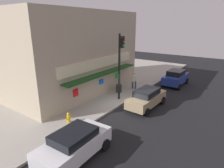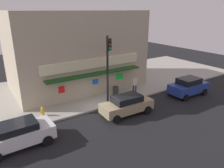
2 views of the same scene
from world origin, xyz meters
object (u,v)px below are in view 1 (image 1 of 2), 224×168
(parked_car_white, at_px, (74,144))
(parked_car_blue, at_px, (176,77))
(parked_car_tan, at_px, (147,98))
(fire_hydrant, at_px, (69,118))
(traffic_light, at_px, (120,59))
(trash_can, at_px, (119,88))
(pedestrian, at_px, (134,80))

(parked_car_white, bearing_deg, parked_car_blue, -0.75)
(parked_car_tan, bearing_deg, fire_hydrant, 151.60)
(traffic_light, bearing_deg, parked_car_tan, -87.57)
(fire_hydrant, xyz_separation_m, trash_can, (7.16, 0.57, 0.03))
(pedestrian, height_order, parked_car_white, pedestrian)
(parked_car_tan, bearing_deg, parked_car_blue, -0.04)
(pedestrian, bearing_deg, traffic_light, -173.29)
(fire_hydrant, xyz_separation_m, pedestrian, (8.90, -0.16, 0.58))
(pedestrian, relative_size, parked_car_white, 0.42)
(fire_hydrant, distance_m, parked_car_tan, 6.52)
(parked_car_blue, bearing_deg, parked_car_tan, 179.96)
(trash_can, bearing_deg, parked_car_tan, -111.30)
(parked_car_blue, bearing_deg, pedestrian, 145.25)
(trash_can, distance_m, parked_car_white, 10.03)
(parked_car_tan, height_order, parked_car_white, parked_car_tan)
(parked_car_blue, distance_m, parked_car_white, 15.40)
(traffic_light, height_order, pedestrian, traffic_light)
(fire_hydrant, distance_m, parked_car_white, 3.69)
(fire_hydrant, relative_size, parked_car_white, 0.18)
(parked_car_white, bearing_deg, trash_can, 20.22)
(traffic_light, height_order, parked_car_tan, traffic_light)
(traffic_light, relative_size, parked_car_white, 1.40)
(traffic_light, relative_size, fire_hydrant, 7.86)
(fire_hydrant, xyz_separation_m, parked_car_tan, (5.73, -3.10, 0.31))
(pedestrian, xyz_separation_m, parked_car_blue, (4.24, -2.94, -0.21))
(pedestrian, relative_size, parked_car_blue, 0.44)
(parked_car_blue, bearing_deg, trash_can, 148.49)
(traffic_light, bearing_deg, trash_can, 35.93)
(trash_can, bearing_deg, fire_hydrant, -175.48)
(traffic_light, xyz_separation_m, parked_car_tan, (0.11, -2.55, -3.00))
(parked_car_blue, bearing_deg, traffic_light, 161.24)
(traffic_light, relative_size, trash_can, 7.54)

